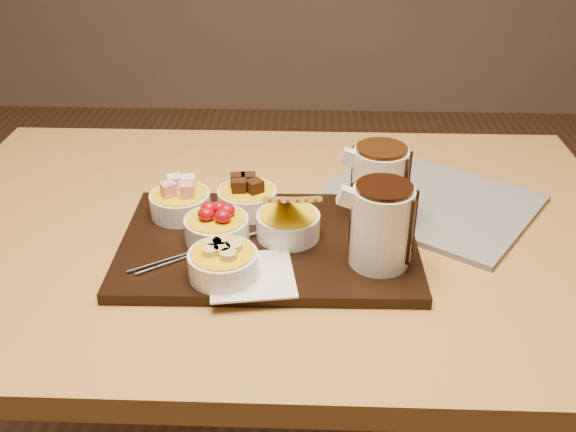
{
  "coord_description": "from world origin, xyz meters",
  "views": [
    {
      "loc": [
        0.06,
        -0.92,
        1.3
      ],
      "look_at": [
        0.03,
        -0.08,
        0.81
      ],
      "focal_mm": 40.0,
      "sensor_mm": 36.0,
      "label": 1
    }
  ],
  "objects_px": {
    "dining_table": "(274,272)",
    "serving_board": "(269,244)",
    "bowl_strawberries": "(217,230)",
    "newspaper": "(426,200)",
    "pitcher_dark_chocolate": "(381,227)",
    "pitcher_milk_chocolate": "(379,185)"
  },
  "relations": [
    {
      "from": "bowl_strawberries",
      "to": "pitcher_milk_chocolate",
      "type": "bearing_deg",
      "value": 17.32
    },
    {
      "from": "bowl_strawberries",
      "to": "pitcher_milk_chocolate",
      "type": "distance_m",
      "value": 0.27
    },
    {
      "from": "serving_board",
      "to": "newspaper",
      "type": "bearing_deg",
      "value": 29.63
    },
    {
      "from": "dining_table",
      "to": "pitcher_dark_chocolate",
      "type": "xyz_separation_m",
      "value": [
        0.16,
        -0.13,
        0.18
      ]
    },
    {
      "from": "bowl_strawberries",
      "to": "dining_table",
      "type": "bearing_deg",
      "value": 44.84
    },
    {
      "from": "serving_board",
      "to": "dining_table",
      "type": "bearing_deg",
      "value": 87.09
    },
    {
      "from": "dining_table",
      "to": "bowl_strawberries",
      "type": "bearing_deg",
      "value": -135.16
    },
    {
      "from": "serving_board",
      "to": "pitcher_dark_chocolate",
      "type": "height_order",
      "value": "pitcher_dark_chocolate"
    },
    {
      "from": "dining_table",
      "to": "serving_board",
      "type": "xyz_separation_m",
      "value": [
        -0.0,
        -0.08,
        0.11
      ]
    },
    {
      "from": "serving_board",
      "to": "pitcher_milk_chocolate",
      "type": "relative_size",
      "value": 3.8
    },
    {
      "from": "bowl_strawberries",
      "to": "newspaper",
      "type": "xyz_separation_m",
      "value": [
        0.35,
        0.17,
        -0.03
      ]
    },
    {
      "from": "dining_table",
      "to": "pitcher_dark_chocolate",
      "type": "distance_m",
      "value": 0.28
    },
    {
      "from": "newspaper",
      "to": "serving_board",
      "type": "bearing_deg",
      "value": -115.08
    },
    {
      "from": "bowl_strawberries",
      "to": "pitcher_dark_chocolate",
      "type": "distance_m",
      "value": 0.25
    },
    {
      "from": "dining_table",
      "to": "newspaper",
      "type": "distance_m",
      "value": 0.3
    },
    {
      "from": "serving_board",
      "to": "bowl_strawberries",
      "type": "bearing_deg",
      "value": -176.42
    },
    {
      "from": "dining_table",
      "to": "serving_board",
      "type": "height_order",
      "value": "serving_board"
    },
    {
      "from": "dining_table",
      "to": "bowl_strawberries",
      "type": "distance_m",
      "value": 0.18
    },
    {
      "from": "bowl_strawberries",
      "to": "serving_board",
      "type": "bearing_deg",
      "value": 4.5
    },
    {
      "from": "dining_table",
      "to": "pitcher_milk_chocolate",
      "type": "distance_m",
      "value": 0.25
    },
    {
      "from": "bowl_strawberries",
      "to": "pitcher_dark_chocolate",
      "type": "bearing_deg",
      "value": -11.72
    },
    {
      "from": "serving_board",
      "to": "bowl_strawberries",
      "type": "height_order",
      "value": "bowl_strawberries"
    }
  ]
}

